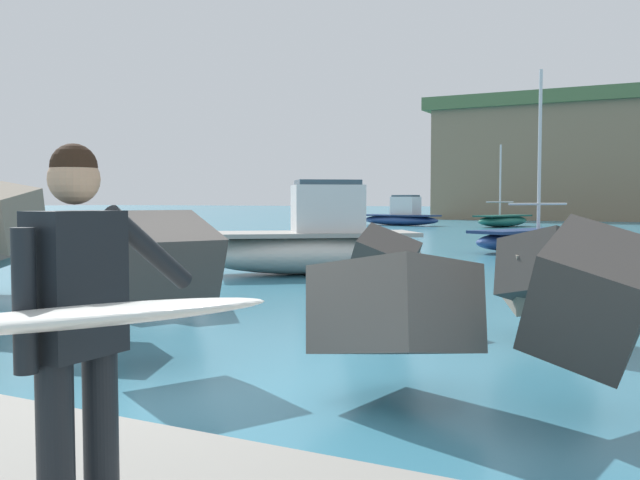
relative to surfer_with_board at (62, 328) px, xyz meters
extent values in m
plane|color=teal|center=(-1.85, 3.55, -1.28)|extent=(400.00, 400.00, 0.00)
cube|color=#3D3A38|center=(-1.60, 7.23, -0.43)|extent=(1.11, 1.04, 1.24)
cube|color=#3D3A38|center=(-2.69, 3.73, -0.10)|extent=(1.47, 1.47, 1.00)
cube|color=gray|center=(0.49, 7.48, -0.47)|extent=(1.07, 1.21, 1.01)
cube|color=slate|center=(-6.36, 7.54, -0.33)|extent=(1.55, 1.42, 1.23)
cube|color=#605B56|center=(-4.60, 4.52, -0.31)|extent=(1.32, 1.24, 1.07)
cube|color=#605B56|center=(-0.08, 3.84, -0.46)|extent=(1.53, 1.53, 1.13)
cube|color=#605B56|center=(-5.99, 6.79, -0.42)|extent=(1.03, 1.09, 0.92)
cube|color=#3D3A38|center=(-5.33, 7.26, -0.43)|extent=(1.34, 1.42, 1.08)
cube|color=gray|center=(-6.80, 5.15, 0.26)|extent=(0.99, 0.94, 1.10)
cube|color=#3D3A38|center=(0.65, 7.15, -0.35)|extent=(1.26, 1.37, 1.13)
cube|color=#3D3A38|center=(1.55, 4.02, -0.26)|extent=(1.12, 1.23, 1.31)
cylinder|color=black|center=(-0.03, 0.23, -0.59)|extent=(0.15, 0.15, 0.90)
cylinder|color=black|center=(-0.03, -0.01, -0.59)|extent=(0.15, 0.15, 0.90)
cube|color=black|center=(-0.03, 0.11, 0.16)|extent=(0.23, 0.39, 0.60)
sphere|color=tan|center=(-0.03, 0.11, 0.59)|extent=(0.21, 0.21, 0.21)
sphere|color=black|center=(-0.03, 0.11, 0.64)|extent=(0.19, 0.19, 0.19)
cylinder|color=black|center=(0.03, 0.49, 0.28)|extent=(0.11, 0.53, 0.41)
cylinder|color=black|center=(-0.04, -0.14, 0.12)|extent=(0.09, 0.09, 0.56)
ellipsoid|color=white|center=(0.06, -0.22, 0.06)|extent=(2.10, 0.43, 0.37)
ellipsoid|color=navy|center=(-2.62, 23.45, -0.90)|extent=(3.85, 5.79, 0.76)
cube|color=navy|center=(-2.62, 23.45, -0.56)|extent=(3.54, 5.33, 0.10)
cylinder|color=silver|center=(-2.44, 23.84, 2.29)|extent=(0.12, 0.12, 5.63)
cylinder|color=silver|center=(-2.44, 23.84, 0.38)|extent=(1.49, 3.09, 0.08)
ellipsoid|color=#1E6656|center=(-8.75, 46.03, -0.89)|extent=(3.32, 5.80, 0.78)
cube|color=#164C41|center=(-8.75, 46.03, -0.53)|extent=(3.05, 5.34, 0.10)
cylinder|color=silver|center=(-8.88, 45.63, 1.87)|extent=(0.12, 0.12, 4.73)
cylinder|color=silver|center=(-8.88, 45.63, 0.41)|extent=(1.12, 3.19, 0.08)
ellipsoid|color=beige|center=(-5.87, 13.05, -0.77)|extent=(5.70, 4.94, 1.01)
cube|color=#9C9991|center=(-5.87, 13.05, -0.31)|extent=(5.24, 4.55, 0.10)
cube|color=silver|center=(-5.53, 13.29, 0.30)|extent=(2.08, 1.99, 1.15)
cube|color=#334C5B|center=(-5.53, 13.29, 0.94)|extent=(1.87, 1.79, 0.12)
ellipsoid|color=navy|center=(-15.90, 45.31, -0.90)|extent=(6.54, 3.37, 0.76)
cube|color=navy|center=(-15.90, 45.31, -0.56)|extent=(6.02, 3.10, 0.10)
cube|color=silver|center=(-15.45, 45.20, 0.12)|extent=(2.10, 1.60, 1.29)
cube|color=#334C5B|center=(-15.45, 45.20, 0.83)|extent=(1.89, 1.44, 0.12)
sphere|color=yellow|center=(-1.83, 30.55, -1.06)|extent=(0.44, 0.44, 0.44)
camera|label=1|loc=(2.19, -1.99, 0.51)|focal=39.59mm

